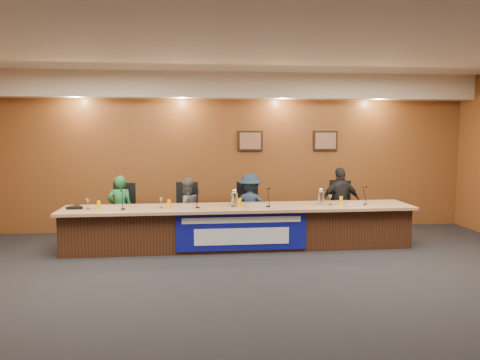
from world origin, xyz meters
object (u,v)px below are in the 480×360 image
Objects in this scene: carafe_mid at (234,199)px; carafe_right at (321,198)px; office_chair_c at (249,213)px; speakerphone at (76,207)px; panelist_d at (340,202)px; office_chair_d at (339,211)px; office_chair_b at (186,214)px; office_chair_a at (121,216)px; panelist_b at (186,209)px; banner at (242,232)px; panelist_c at (250,206)px; dais_body at (239,228)px; panelist_a at (120,209)px.

carafe_right reaches higher than carafe_mid.
speakerphone reaches higher than office_chair_c.
office_chair_d is (0.00, 0.10, -0.20)m from panelist_d.
panelist_d reaches higher than office_chair_b.
office_chair_a is 1.00× the size of office_chair_c.
office_chair_d is at bearing 11.41° from office_chair_a.
carafe_right is at bearing 139.70° from panelist_b.
office_chair_a is at bearing -156.69° from office_chair_d.
banner is at bearing -77.77° from carafe_mid.
office_chair_c is 3.17m from speakerphone.
panelist_b is 1.11m from carafe_mid.
office_chair_c is 2.01× the size of carafe_right.
panelist_d reaches higher than office_chair_c.
panelist_b is 0.94× the size of panelist_c.
panelist_d is at bearing 17.69° from dais_body.
banner is 9.22× the size of carafe_right.
office_chair_a is at bearing 4.86° from panelist_c.
panelist_d is 0.22m from office_chair_d.
banner is at bearing -105.23° from office_chair_c.
panelist_a is 2.59× the size of office_chair_b.
panelist_b is 0.15m from office_chair_b.
panelist_d is 4.24× the size of speakerphone.
panelist_a is 2.59× the size of office_chair_a.
office_chair_d is (4.20, 0.00, 0.00)m from office_chair_a.
panelist_c reaches higher than carafe_right.
speakerphone is at bearing -179.98° from carafe_mid.
office_chair_b and office_chair_c have the same top height.
panelist_b is at bearing 130.97° from banner.
office_chair_d is 2.01× the size of carafe_right.
carafe_right reaches higher than dais_body.
banner is (0.00, -0.41, 0.03)m from dais_body.
office_chair_d is at bearing -2.03° from office_chair_c.
office_chair_d is (2.98, 0.10, -0.11)m from panelist_b.
office_chair_d is at bearing 19.80° from carafe_mid.
carafe_right is (2.38, -0.81, 0.39)m from office_chair_b.
panelist_c is at bearing -2.75° from panelist_d.
office_chair_c is at bearing 145.33° from carafe_right.
panelist_c is at bearing 156.41° from panelist_b.
panelist_a is 4.20m from panelist_d.
office_chair_c is (0.27, 0.76, 0.13)m from dais_body.
office_chair_b is (1.22, 0.00, 0.00)m from office_chair_a.
carafe_mid reaches higher than dais_body.
panelist_c is 1.78m from panelist_d.
carafe_right is at bearing -36.70° from office_chair_c.
dais_body is 0.52m from carafe_mid.
office_chair_c is (1.20, 0.00, 0.00)m from office_chair_b.
panelist_b is at bearing 141.49° from carafe_mid.
carafe_mid is (0.84, -0.67, 0.27)m from panelist_b.
carafe_mid is (-0.09, -0.02, 0.52)m from dais_body.
office_chair_b is at bearing 140.90° from dais_body.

